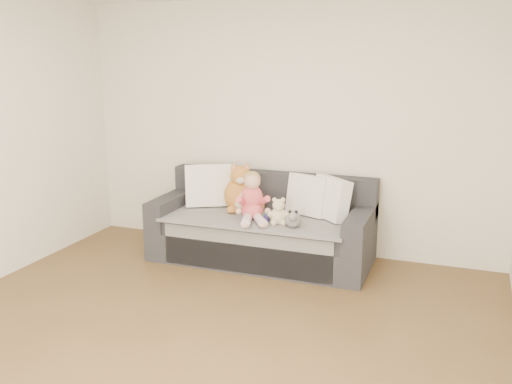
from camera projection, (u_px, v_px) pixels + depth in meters
room_shell at (200, 163)px, 4.04m from camera, size 5.00×5.00×5.00m
sofa at (262, 230)px, 5.80m from camera, size 2.20×0.94×0.85m
cushion_left at (208, 185)px, 6.05m from camera, size 0.53×0.42×0.46m
cushion_right_back at (308, 195)px, 5.72m from camera, size 0.48×0.34×0.42m
cushion_right_front at (331, 198)px, 5.58m from camera, size 0.47×0.45×0.42m
toddler at (252, 200)px, 5.54m from camera, size 0.37×0.49×0.48m
plush_cat at (241, 192)px, 5.87m from camera, size 0.42×0.43×0.53m
teddy_bear at (279, 213)px, 5.41m from camera, size 0.20×0.16×0.27m
plush_cow at (293, 220)px, 5.32m from camera, size 0.15×0.23×0.19m
sippy_cup at (267, 216)px, 5.51m from camera, size 0.10×0.07×0.11m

